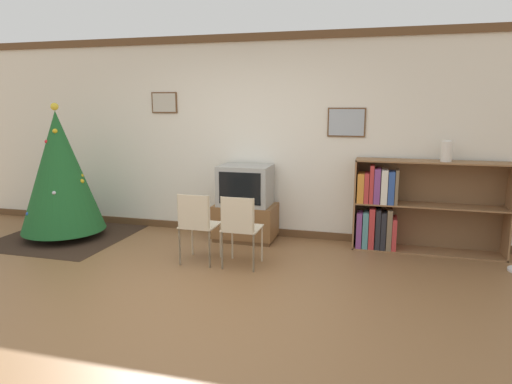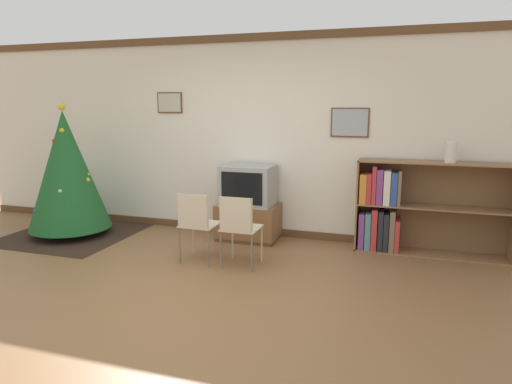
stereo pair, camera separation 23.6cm
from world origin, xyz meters
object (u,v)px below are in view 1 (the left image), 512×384
object	(u,v)px
folding_chair_left	(197,223)
vase	(447,151)
television	(245,185)
bookshelf	(400,208)
tv_console	(245,222)
folding_chair_right	(240,227)
christmas_tree	(60,172)

from	to	relation	value
folding_chair_left	vase	world-z (taller)	vase
television	bookshelf	world-z (taller)	bookshelf
tv_console	vase	distance (m)	2.65
tv_console	folding_chair_left	xyz separation A→B (m)	(-0.25, -1.05, 0.23)
television	folding_chair_right	bearing A→B (deg)	-76.39
folding_chair_right	bookshelf	xyz separation A→B (m)	(1.72, 1.14, 0.06)
christmas_tree	folding_chair_left	world-z (taller)	christmas_tree
folding_chair_left	vase	distance (m)	3.03
bookshelf	folding_chair_left	bearing A→B (deg)	-152.85
tv_console	vase	size ratio (longest dim) A/B	3.23
folding_chair_right	christmas_tree	bearing A→B (deg)	169.48
christmas_tree	vase	distance (m)	4.92
christmas_tree	tv_console	distance (m)	2.57
christmas_tree	bookshelf	world-z (taller)	christmas_tree
television	folding_chair_right	xyz separation A→B (m)	(0.25, -1.05, -0.27)
folding_chair_right	tv_console	bearing A→B (deg)	103.58
tv_console	television	distance (m)	0.50
vase	television	bearing A→B (deg)	-178.14
television	folding_chair_left	bearing A→B (deg)	-103.61
tv_console	vase	world-z (taller)	vase
bookshelf	vase	xyz separation A→B (m)	(0.48, -0.01, 0.72)
tv_console	folding_chair_left	distance (m)	1.10
tv_console	television	world-z (taller)	television
television	tv_console	bearing A→B (deg)	90.00
christmas_tree	folding_chair_left	bearing A→B (deg)	-12.90
folding_chair_left	bookshelf	xyz separation A→B (m)	(2.22, 1.14, 0.06)
folding_chair_right	vase	xyz separation A→B (m)	(2.20, 1.13, 0.78)
christmas_tree	television	world-z (taller)	christmas_tree
christmas_tree	folding_chair_left	size ratio (longest dim) A/B	2.20
bookshelf	folding_chair_right	bearing A→B (deg)	-146.40
folding_chair_left	vase	bearing A→B (deg)	22.63
vase	christmas_tree	bearing A→B (deg)	-172.62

